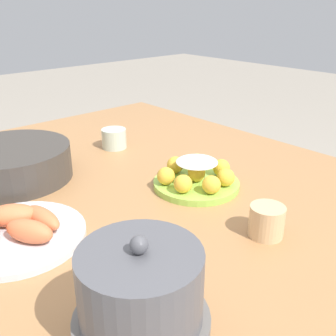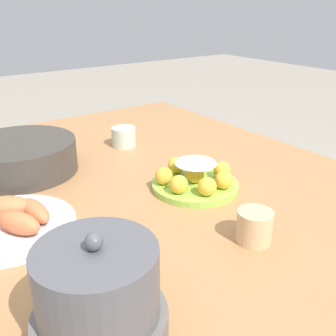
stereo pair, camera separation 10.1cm
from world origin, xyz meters
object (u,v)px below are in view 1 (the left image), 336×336
object	(u,v)px
serving_bowl	(12,162)
cup_far	(267,221)
cake_plate	(197,177)
cup_near	(114,139)
dining_table	(142,204)
warming_pot	(141,303)
seafood_platter	(17,231)

from	to	relation	value
serving_bowl	cup_far	distance (m)	0.67
cake_plate	cup_near	bearing A→B (deg)	-1.75
dining_table	warming_pot	world-z (taller)	warming_pot
dining_table	cup_far	size ratio (longest dim) A/B	18.89
dining_table	cake_plate	bearing A→B (deg)	-153.30
cup_near	warming_pot	distance (m)	0.80
serving_bowl	cup_far	world-z (taller)	serving_bowl
dining_table	seafood_platter	bearing A→B (deg)	100.52
seafood_platter	warming_pot	world-z (taller)	warming_pot
cup_near	cup_far	bearing A→B (deg)	173.74
seafood_platter	cup_far	xyz separation A→B (m)	(-0.32, -0.38, 0.01)
seafood_platter	cup_far	size ratio (longest dim) A/B	3.81
serving_bowl	warming_pot	bearing A→B (deg)	172.26
cup_far	warming_pot	xyz separation A→B (m)	(-0.05, 0.36, 0.04)
warming_pot	cup_near	bearing A→B (deg)	-32.15
cup_near	cup_far	distance (m)	0.63
cup_near	cup_far	world-z (taller)	cup_far
cake_plate	cup_near	xyz separation A→B (m)	(0.38, -0.01, 0.00)
cake_plate	cup_near	size ratio (longest dim) A/B	2.80
cake_plate	cup_far	xyz separation A→B (m)	(-0.25, 0.06, 0.01)
seafood_platter	cup_far	world-z (taller)	cup_far
seafood_platter	cup_far	distance (m)	0.49
dining_table	cake_plate	distance (m)	0.19
seafood_platter	cup_near	distance (m)	0.54
cake_plate	cup_far	size ratio (longest dim) A/B	3.09
seafood_platter	cup_near	bearing A→B (deg)	-55.36
warming_pot	seafood_platter	bearing A→B (deg)	3.42
dining_table	seafood_platter	size ratio (longest dim) A/B	4.96
warming_pot	cake_plate	bearing A→B (deg)	-54.30
dining_table	cup_near	distance (m)	0.28
cake_plate	cup_far	bearing A→B (deg)	167.06
cup_near	cup_far	size ratio (longest dim) A/B	1.11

